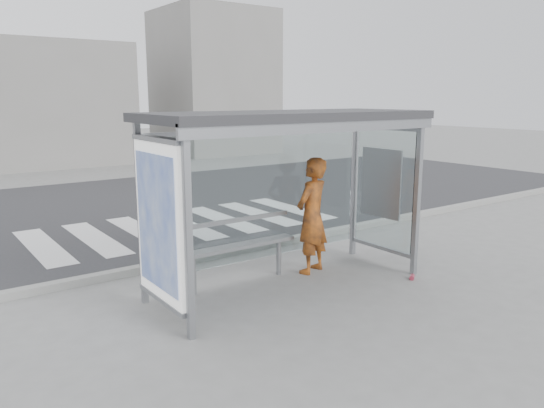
{
  "coord_description": "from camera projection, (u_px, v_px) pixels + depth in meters",
  "views": [
    {
      "loc": [
        -4.64,
        -6.01,
        2.83
      ],
      "look_at": [
        -0.17,
        0.2,
        1.27
      ],
      "focal_mm": 35.0,
      "sensor_mm": 36.0,
      "label": 1
    }
  ],
  "objects": [
    {
      "name": "road",
      "position": [
        123.0,
        209.0,
        13.57
      ],
      "size": [
        30.0,
        10.0,
        0.01
      ],
      "primitive_type": "cube",
      "color": "#2B2C2E",
      "rests_on": "ground"
    },
    {
      "name": "ground",
      "position": [
        289.0,
        287.0,
        8.0
      ],
      "size": [
        80.0,
        80.0,
        0.0
      ],
      "primitive_type": "plane",
      "color": "slate",
      "rests_on": "ground"
    },
    {
      "name": "building_right",
      "position": [
        214.0,
        83.0,
        26.77
      ],
      "size": [
        5.0,
        5.0,
        7.0
      ],
      "primitive_type": "cube",
      "color": "gray",
      "rests_on": "ground"
    },
    {
      "name": "soda_can",
      "position": [
        412.0,
        277.0,
        8.34
      ],
      "size": [
        0.15,
        0.14,
        0.07
      ],
      "primitive_type": "cylinder",
      "rotation": [
        0.0,
        1.57,
        0.6
      ],
      "color": "#C43952",
      "rests_on": "ground"
    },
    {
      "name": "curb",
      "position": [
        223.0,
        253.0,
        9.54
      ],
      "size": [
        30.0,
        0.18,
        0.12
      ],
      "primitive_type": "cube",
      "color": "gray",
      "rests_on": "ground"
    },
    {
      "name": "person",
      "position": [
        312.0,
        216.0,
        8.52
      ],
      "size": [
        0.8,
        0.66,
        1.89
      ],
      "primitive_type": "imported",
      "rotation": [
        0.0,
        0.0,
        3.49
      ],
      "color": "orange",
      "rests_on": "ground"
    },
    {
      "name": "building_center",
      "position": [
        23.0,
        104.0,
        21.82
      ],
      "size": [
        8.0,
        5.0,
        5.0
      ],
      "primitive_type": "cube",
      "color": "gray",
      "rests_on": "ground"
    },
    {
      "name": "crosswalk",
      "position": [
        184.0,
        225.0,
        11.87
      ],
      "size": [
        6.55,
        3.0,
        0.0
      ],
      "color": "silver",
      "rests_on": "ground"
    },
    {
      "name": "bus_shelter",
      "position": [
        266.0,
        158.0,
        7.44
      ],
      "size": [
        4.25,
        1.65,
        2.62
      ],
      "color": "gray",
      "rests_on": "ground"
    },
    {
      "name": "bench",
      "position": [
        238.0,
        246.0,
        8.04
      ],
      "size": [
        1.97,
        0.24,
        1.02
      ],
      "color": "slate",
      "rests_on": "ground"
    }
  ]
}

